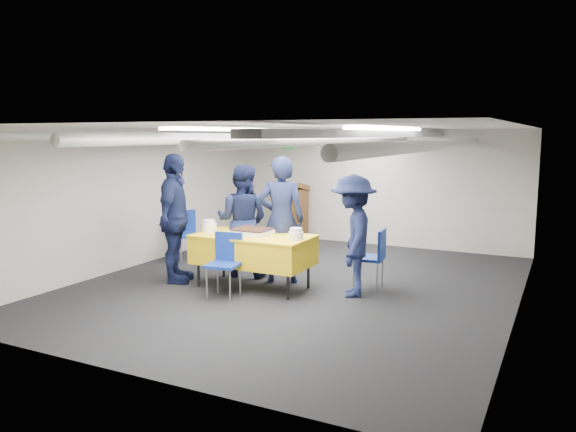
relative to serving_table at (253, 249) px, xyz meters
The scene contains 14 objects.
ground 0.86m from the serving_table, 37.04° to the left, with size 7.00×7.00×0.00m, color black.
room_shell 1.61m from the serving_table, 52.44° to the left, with size 6.00×7.00×2.30m.
serving_table is the anchor object (origin of this frame).
sheet_cake 0.26m from the serving_table, 138.17° to the left, with size 0.54×0.42×0.09m.
plate_stack_left 0.78m from the serving_table, behind, with size 0.22×0.22×0.18m.
plate_stack_right 0.77m from the serving_table, ahead, with size 0.20×0.20×0.16m.
podium 3.61m from the serving_table, 107.35° to the left, with size 0.62×0.53×1.25m.
chair_near 0.55m from the serving_table, 102.23° to the right, with size 0.48×0.48×0.87m.
chair_right 1.73m from the serving_table, 23.19° to the left, with size 0.46×0.46×0.87m.
chair_left 2.26m from the serving_table, 151.64° to the left, with size 0.59×0.59×0.87m.
sailor_a 0.64m from the serving_table, 64.16° to the left, with size 0.69×0.45×1.89m, color black.
sailor_b 0.79m from the serving_table, 133.17° to the left, with size 0.85×0.66×1.74m, color black.
sailor_c 1.29m from the serving_table, 168.59° to the right, with size 1.13×0.47×1.92m, color black.
sailor_d 1.47m from the serving_table, 10.44° to the left, with size 1.08×0.62×1.66m, color black.
Camera 1 is at (3.46, -7.24, 2.19)m, focal length 35.00 mm.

